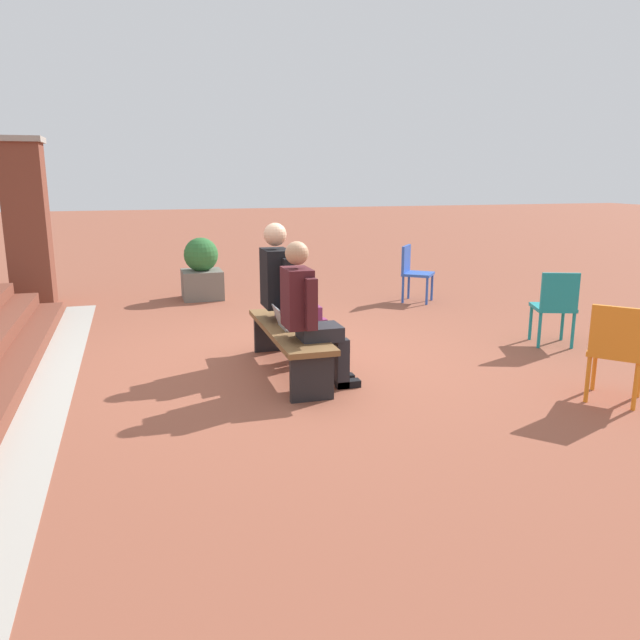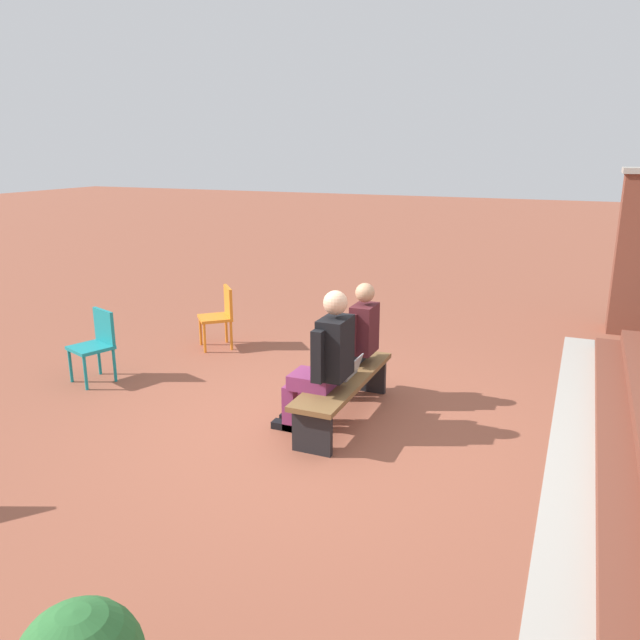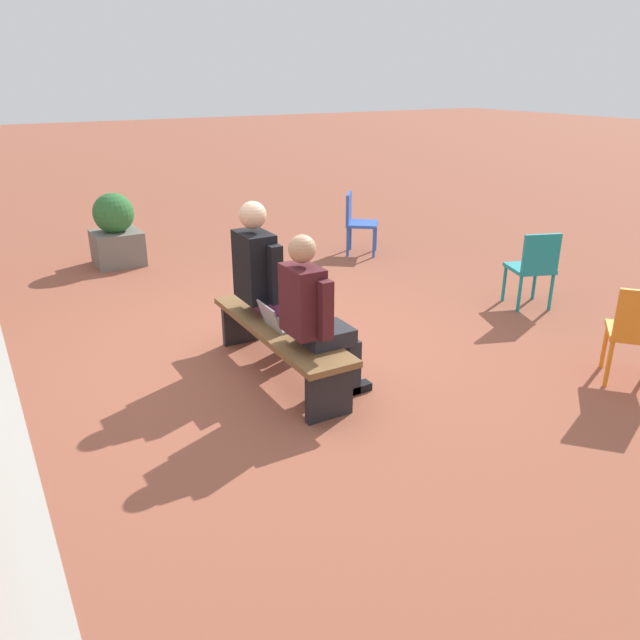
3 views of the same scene
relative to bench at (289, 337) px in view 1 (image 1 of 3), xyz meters
The scene contains 11 objects.
ground_plane 0.50m from the bench, 24.31° to the right, with size 60.00×60.00×0.00m, color brown.
concrete_strip 2.18m from the bench, 90.00° to the left, with size 7.80×0.40×0.01m, color #A8A399.
brick_pillar_right_of_steps 5.18m from the bench, 33.44° to the left, with size 0.64×0.64×2.39m.
bench is the anchor object (origin of this frame).
person_student 0.60m from the bench, behind, with size 0.53×0.66×1.32m.
person_adult 0.53m from the bench, 11.32° to the right, with size 0.58×0.74×1.41m.
laptop 0.15m from the bench, 154.87° to the left, with size 0.32×0.29×0.21m.
plastic_chair_by_pillar 3.06m from the bench, 87.98° to the right, with size 0.54×0.54×0.84m.
plastic_chair_far_right 3.89m from the bench, 42.37° to the right, with size 0.59×0.59×0.84m.
plastic_chair_far_left 2.86m from the bench, 122.97° to the right, with size 0.59×0.59×0.84m.
planter 4.01m from the bench, ahead, with size 0.60×0.60×0.94m.
Camera 1 is at (-5.92, 1.50, 1.86)m, focal length 35.00 mm.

